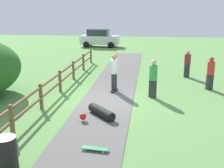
{
  "coord_description": "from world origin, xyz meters",
  "views": [
    {
      "loc": [
        1.82,
        -11.84,
        4.15
      ],
      "look_at": [
        0.32,
        -0.55,
        1.0
      ],
      "focal_mm": 44.29,
      "sensor_mm": 36.0,
      "label": 1
    }
  ],
  "objects_px": {
    "skater_riding": "(114,71)",
    "skater_fallen": "(100,112)",
    "bystander_green": "(153,77)",
    "bystander_red": "(211,72)",
    "bystander_maroon": "(187,63)",
    "parked_car_white": "(100,38)",
    "skateboard_loose": "(95,149)",
    "trash_bin": "(7,153)"
  },
  "relations": [
    {
      "from": "bystander_green",
      "to": "bystander_maroon",
      "type": "distance_m",
      "value": 4.84
    },
    {
      "from": "skater_fallen",
      "to": "skater_riding",
      "type": "bearing_deg",
      "value": 87.91
    },
    {
      "from": "skateboard_loose",
      "to": "bystander_red",
      "type": "height_order",
      "value": "bystander_red"
    },
    {
      "from": "skater_riding",
      "to": "bystander_maroon",
      "type": "distance_m",
      "value": 5.45
    },
    {
      "from": "bystander_green",
      "to": "bystander_red",
      "type": "bearing_deg",
      "value": 30.1
    },
    {
      "from": "trash_bin",
      "to": "parked_car_white",
      "type": "xyz_separation_m",
      "value": [
        -1.75,
        23.94,
        0.51
      ]
    },
    {
      "from": "bystander_green",
      "to": "skater_riding",
      "type": "bearing_deg",
      "value": 159.63
    },
    {
      "from": "skater_riding",
      "to": "bystander_green",
      "type": "relative_size",
      "value": 1.04
    },
    {
      "from": "bystander_maroon",
      "to": "trash_bin",
      "type": "bearing_deg",
      "value": -118.68
    },
    {
      "from": "trash_bin",
      "to": "bystander_green",
      "type": "bearing_deg",
      "value": 59.69
    },
    {
      "from": "skater_fallen",
      "to": "trash_bin",
      "type": "bearing_deg",
      "value": -115.17
    },
    {
      "from": "bystander_maroon",
      "to": "parked_car_white",
      "type": "xyz_separation_m",
      "value": [
        -7.76,
        12.95,
        0.05
      ]
    },
    {
      "from": "bystander_red",
      "to": "parked_car_white",
      "type": "relative_size",
      "value": 0.41
    },
    {
      "from": "skater_riding",
      "to": "skateboard_loose",
      "type": "relative_size",
      "value": 2.33
    },
    {
      "from": "bystander_green",
      "to": "skateboard_loose",
      "type": "bearing_deg",
      "value": -107.83
    },
    {
      "from": "parked_car_white",
      "to": "bystander_green",
      "type": "bearing_deg",
      "value": -71.97
    },
    {
      "from": "skater_fallen",
      "to": "parked_car_white",
      "type": "xyz_separation_m",
      "value": [
        -3.57,
        20.07,
        0.76
      ]
    },
    {
      "from": "trash_bin",
      "to": "bystander_maroon",
      "type": "distance_m",
      "value": 12.53
    },
    {
      "from": "skater_fallen",
      "to": "parked_car_white",
      "type": "distance_m",
      "value": 20.4
    },
    {
      "from": "bystander_green",
      "to": "parked_car_white",
      "type": "distance_m",
      "value": 18.19
    },
    {
      "from": "bystander_green",
      "to": "bystander_red",
      "type": "distance_m",
      "value": 3.43
    },
    {
      "from": "skater_riding",
      "to": "bystander_maroon",
      "type": "relative_size",
      "value": 1.14
    },
    {
      "from": "skater_riding",
      "to": "parked_car_white",
      "type": "bearing_deg",
      "value": 102.56
    },
    {
      "from": "skater_fallen",
      "to": "skateboard_loose",
      "type": "xyz_separation_m",
      "value": [
        0.31,
        -2.67,
        -0.11
      ]
    },
    {
      "from": "bystander_green",
      "to": "bystander_maroon",
      "type": "bearing_deg",
      "value": 63.91
    },
    {
      "from": "trash_bin",
      "to": "bystander_red",
      "type": "xyz_separation_m",
      "value": [
        6.84,
        8.35,
        0.51
      ]
    },
    {
      "from": "bystander_red",
      "to": "parked_car_white",
      "type": "distance_m",
      "value": 17.8
    },
    {
      "from": "skater_fallen",
      "to": "bystander_red",
      "type": "height_order",
      "value": "bystander_red"
    },
    {
      "from": "parked_car_white",
      "to": "skateboard_loose",
      "type": "bearing_deg",
      "value": -80.31
    },
    {
      "from": "skater_riding",
      "to": "bystander_red",
      "type": "relative_size",
      "value": 1.09
    },
    {
      "from": "bystander_red",
      "to": "bystander_maroon",
      "type": "bearing_deg",
      "value": 107.6
    },
    {
      "from": "skater_riding",
      "to": "skater_fallen",
      "type": "xyz_separation_m",
      "value": [
        -0.13,
        -3.49,
        -0.89
      ]
    },
    {
      "from": "skater_fallen",
      "to": "bystander_green",
      "type": "relative_size",
      "value": 0.74
    },
    {
      "from": "bystander_red",
      "to": "parked_car_white",
      "type": "xyz_separation_m",
      "value": [
        -8.6,
        15.58,
        0.0
      ]
    },
    {
      "from": "parked_car_white",
      "to": "bystander_red",
      "type": "bearing_deg",
      "value": -61.12
    },
    {
      "from": "bystander_maroon",
      "to": "parked_car_white",
      "type": "distance_m",
      "value": 15.1
    },
    {
      "from": "skater_fallen",
      "to": "bystander_green",
      "type": "distance_m",
      "value": 3.55
    },
    {
      "from": "skater_riding",
      "to": "bystander_green",
      "type": "height_order",
      "value": "skater_riding"
    },
    {
      "from": "skater_riding",
      "to": "bystander_maroon",
      "type": "xyz_separation_m",
      "value": [
        4.07,
        3.63,
        -0.17
      ]
    },
    {
      "from": "skateboard_loose",
      "to": "bystander_red",
      "type": "relative_size",
      "value": 0.47
    },
    {
      "from": "skater_fallen",
      "to": "bystander_green",
      "type": "xyz_separation_m",
      "value": [
        2.06,
        2.77,
        0.81
      ]
    },
    {
      "from": "skater_fallen",
      "to": "bystander_maroon",
      "type": "bearing_deg",
      "value": 59.51
    }
  ]
}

